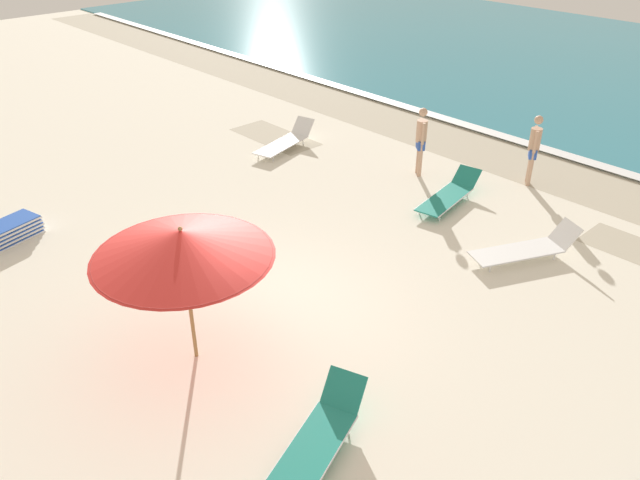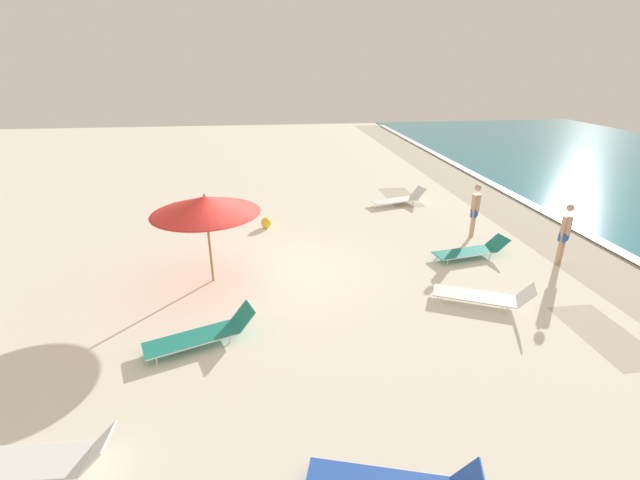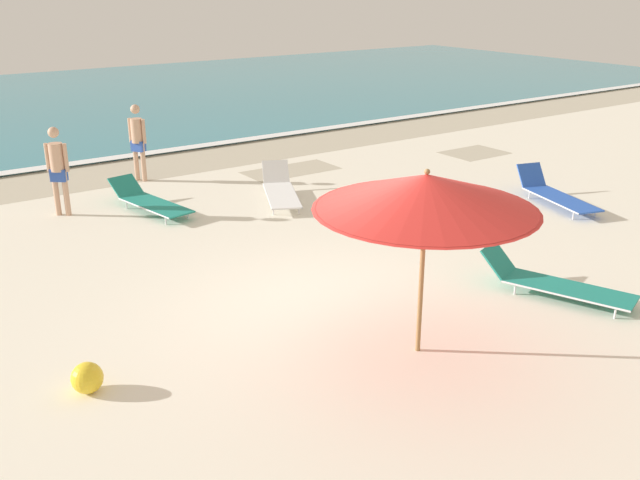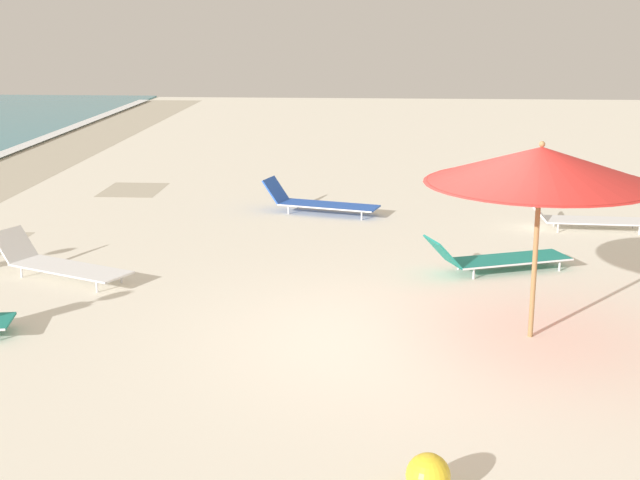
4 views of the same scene
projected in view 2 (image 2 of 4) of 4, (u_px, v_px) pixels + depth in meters
The scene contains 11 objects.
ground_plane at pixel (265, 277), 11.61m from camera, with size 60.00×60.00×0.16m.
beach_umbrella at pixel (205, 205), 10.47m from camera, with size 2.68×2.68×2.37m.
lounger_stack at pixel (199, 207), 16.30m from camera, with size 1.05×1.95×0.41m.
sun_lounger_under_umbrella at pixel (484, 296), 10.10m from camera, with size 1.49×2.27×0.62m.
sun_lounger_near_water_left at pixel (37, 460), 5.94m from camera, with size 0.73×2.20×0.59m.
sun_lounger_near_water_right at pixel (202, 334), 8.68m from camera, with size 1.35×2.29×0.59m.
sun_lounger_mid_beach_solo at pixel (399, 199), 17.25m from camera, with size 1.15×2.33×0.59m.
sun_lounger_mid_beach_pair_a at pixel (471, 250), 12.54m from camera, with size 0.99×2.34×0.52m.
beachgoer_wading_adult at pixel (565, 231), 11.85m from camera, with size 0.31×0.39×1.76m.
beachgoer_shoreline_child at pixel (475, 208), 13.71m from camera, with size 0.37×0.33×1.76m.
beach_ball at pixel (266, 223), 14.78m from camera, with size 0.36×0.36×0.36m.
Camera 2 is at (10.43, 0.21, 5.32)m, focal length 24.00 mm.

